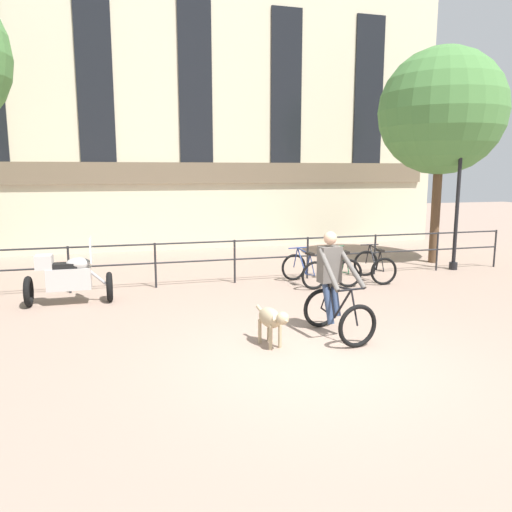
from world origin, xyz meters
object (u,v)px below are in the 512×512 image
(parked_bicycle_mid_right, at_px, (375,266))
(street_lamp, at_px, (460,173))
(cyclist_with_bike, at_px, (334,289))
(parked_motorcycle, at_px, (68,277))
(dog, at_px, (272,319))
(parked_bicycle_mid_left, at_px, (340,268))
(parked_bicycle_near_lamp, at_px, (304,270))

(parked_bicycle_mid_right, relative_size, street_lamp, 0.25)
(cyclist_with_bike, height_order, parked_motorcycle, cyclist_with_bike)
(street_lamp, bearing_deg, dog, -145.99)
(cyclist_with_bike, xyz_separation_m, parked_bicycle_mid_left, (1.76, 3.53, -0.41))
(dog, height_order, parked_motorcycle, parked_motorcycle)
(dog, relative_size, parked_bicycle_mid_right, 0.77)
(cyclist_with_bike, bearing_deg, dog, -172.71)
(dog, bearing_deg, parked_motorcycle, 118.60)
(parked_bicycle_mid_right, bearing_deg, parked_bicycle_mid_left, 4.63)
(parked_motorcycle, bearing_deg, dog, -137.12)
(parked_bicycle_near_lamp, bearing_deg, street_lamp, -178.69)
(parked_motorcycle, xyz_separation_m, parked_bicycle_mid_left, (6.14, 0.33, -0.20))
(cyclist_with_bike, bearing_deg, parked_bicycle_mid_right, 45.49)
(cyclist_with_bike, xyz_separation_m, street_lamp, (5.46, 4.17, 1.87))
(parked_motorcycle, distance_m, parked_bicycle_mid_left, 6.15)
(parked_motorcycle, bearing_deg, parked_bicycle_mid_left, -86.62)
(parked_bicycle_mid_left, bearing_deg, parked_motorcycle, 4.82)
(parked_bicycle_near_lamp, height_order, street_lamp, street_lamp)
(parked_bicycle_mid_left, height_order, street_lamp, street_lamp)
(dog, bearing_deg, parked_bicycle_mid_right, 30.76)
(dog, xyz_separation_m, parked_motorcycle, (-3.21, 3.49, 0.12))
(cyclist_with_bike, distance_m, parked_bicycle_mid_left, 3.96)
(cyclist_with_bike, xyz_separation_m, parked_bicycle_mid_right, (2.69, 3.53, -0.41))
(parked_bicycle_mid_left, distance_m, parked_bicycle_mid_right, 0.93)
(parked_bicycle_mid_right, bearing_deg, parked_bicycle_near_lamp, 4.63)
(parked_bicycle_mid_left, xyz_separation_m, street_lamp, (3.70, 0.64, 2.27))
(parked_motorcycle, bearing_deg, parked_bicycle_near_lamp, -86.07)
(parked_bicycle_mid_left, xyz_separation_m, parked_bicycle_mid_right, (0.93, 0.00, -0.00))
(dog, height_order, street_lamp, street_lamp)
(cyclist_with_bike, relative_size, parked_motorcycle, 1.02)
(parked_bicycle_near_lamp, distance_m, parked_bicycle_mid_left, 0.93)
(dog, distance_m, parked_bicycle_near_lamp, 4.32)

